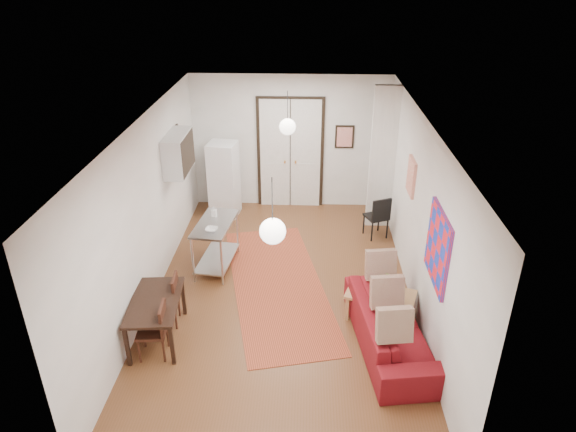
{
  "coord_description": "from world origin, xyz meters",
  "views": [
    {
      "loc": [
        0.38,
        -7.04,
        4.97
      ],
      "look_at": [
        0.08,
        0.38,
        1.25
      ],
      "focal_mm": 32.0,
      "sensor_mm": 36.0,
      "label": 1
    }
  ],
  "objects_px": {
    "coffee_table": "(381,297)",
    "dining_table": "(155,305)",
    "sofa": "(391,326)",
    "dining_chair_far": "(153,323)",
    "black_side_chair": "(376,211)",
    "dining_chair_near": "(166,294)",
    "fridge": "(224,179)",
    "kitchen_counter": "(216,239)"
  },
  "relations": [
    {
      "from": "kitchen_counter",
      "to": "black_side_chair",
      "type": "xyz_separation_m",
      "value": [
        2.96,
        1.36,
        -0.06
      ]
    },
    {
      "from": "dining_chair_near",
      "to": "fridge",
      "type": "bearing_deg",
      "value": 169.97
    },
    {
      "from": "sofa",
      "to": "dining_chair_near",
      "type": "relative_size",
      "value": 2.74
    },
    {
      "from": "black_side_chair",
      "to": "dining_table",
      "type": "bearing_deg",
      "value": 20.65
    },
    {
      "from": "dining_chair_far",
      "to": "black_side_chair",
      "type": "xyz_separation_m",
      "value": [
        3.47,
        3.6,
        0.04
      ]
    },
    {
      "from": "coffee_table",
      "to": "kitchen_counter",
      "type": "xyz_separation_m",
      "value": [
        -2.74,
        1.36,
        0.18
      ]
    },
    {
      "from": "dining_table",
      "to": "dining_chair_far",
      "type": "distance_m",
      "value": 0.3
    },
    {
      "from": "dining_table",
      "to": "dining_chair_far",
      "type": "xyz_separation_m",
      "value": [
        0.03,
        -0.27,
        -0.12
      ]
    },
    {
      "from": "dining_chair_far",
      "to": "coffee_table",
      "type": "bearing_deg",
      "value": 100.24
    },
    {
      "from": "black_side_chair",
      "to": "sofa",
      "type": "bearing_deg",
      "value": 64.41
    },
    {
      "from": "kitchen_counter",
      "to": "dining_chair_near",
      "type": "distance_m",
      "value": 1.62
    },
    {
      "from": "dining_table",
      "to": "sofa",
      "type": "bearing_deg",
      "value": -0.34
    },
    {
      "from": "sofa",
      "to": "dining_chair_far",
      "type": "xyz_separation_m",
      "value": [
        -3.31,
        -0.25,
        0.14
      ]
    },
    {
      "from": "dining_chair_far",
      "to": "sofa",
      "type": "bearing_deg",
      "value": 89.46
    },
    {
      "from": "dining_table",
      "to": "fridge",
      "type": "bearing_deg",
      "value": 84.96
    },
    {
      "from": "coffee_table",
      "to": "fridge",
      "type": "distance_m",
      "value": 4.59
    },
    {
      "from": "dining_table",
      "to": "black_side_chair",
      "type": "xyz_separation_m",
      "value": [
        3.5,
        3.33,
        -0.08
      ]
    },
    {
      "from": "sofa",
      "to": "fridge",
      "type": "relative_size",
      "value": 1.4
    },
    {
      "from": "sofa",
      "to": "black_side_chair",
      "type": "height_order",
      "value": "black_side_chair"
    },
    {
      "from": "sofa",
      "to": "dining_chair_near",
      "type": "bearing_deg",
      "value": 74.28
    },
    {
      "from": "sofa",
      "to": "fridge",
      "type": "bearing_deg",
      "value": 27.69
    },
    {
      "from": "coffee_table",
      "to": "dining_table",
      "type": "xyz_separation_m",
      "value": [
        -3.27,
        -0.61,
        0.2
      ]
    },
    {
      "from": "dining_table",
      "to": "dining_chair_far",
      "type": "height_order",
      "value": "dining_chair_far"
    },
    {
      "from": "sofa",
      "to": "kitchen_counter",
      "type": "distance_m",
      "value": 3.45
    },
    {
      "from": "kitchen_counter",
      "to": "dining_table",
      "type": "distance_m",
      "value": 2.04
    },
    {
      "from": "dining_table",
      "to": "black_side_chair",
      "type": "bearing_deg",
      "value": 43.56
    },
    {
      "from": "sofa",
      "to": "fridge",
      "type": "xyz_separation_m",
      "value": [
        -2.98,
        4.15,
        0.47
      ]
    },
    {
      "from": "dining_chair_near",
      "to": "dining_chair_far",
      "type": "xyz_separation_m",
      "value": [
        0.0,
        -0.7,
        0.0
      ]
    },
    {
      "from": "fridge",
      "to": "dining_chair_far",
      "type": "relative_size",
      "value": 1.95
    },
    {
      "from": "kitchen_counter",
      "to": "fridge",
      "type": "height_order",
      "value": "fridge"
    },
    {
      "from": "fridge",
      "to": "dining_chair_far",
      "type": "bearing_deg",
      "value": -86.35
    },
    {
      "from": "sofa",
      "to": "coffee_table",
      "type": "bearing_deg",
      "value": -1.57
    },
    {
      "from": "coffee_table",
      "to": "black_side_chair",
      "type": "bearing_deg",
      "value": 85.23
    },
    {
      "from": "coffee_table",
      "to": "fridge",
      "type": "xyz_separation_m",
      "value": [
        -2.91,
        3.52,
        0.41
      ]
    },
    {
      "from": "sofa",
      "to": "dining_table",
      "type": "xyz_separation_m",
      "value": [
        -3.34,
        0.02,
        0.26
      ]
    },
    {
      "from": "coffee_table",
      "to": "kitchen_counter",
      "type": "height_order",
      "value": "kitchen_counter"
    },
    {
      "from": "sofa",
      "to": "dining_table",
      "type": "bearing_deg",
      "value": 81.66
    },
    {
      "from": "kitchen_counter",
      "to": "dining_table",
      "type": "bearing_deg",
      "value": -98.4
    },
    {
      "from": "fridge",
      "to": "dining_chair_near",
      "type": "relative_size",
      "value": 1.95
    },
    {
      "from": "coffee_table",
      "to": "kitchen_counter",
      "type": "relative_size",
      "value": 0.93
    },
    {
      "from": "coffee_table",
      "to": "black_side_chair",
      "type": "xyz_separation_m",
      "value": [
        0.23,
        2.72,
        0.12
      ]
    },
    {
      "from": "kitchen_counter",
      "to": "black_side_chair",
      "type": "bearing_deg",
      "value": 31.5
    }
  ]
}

